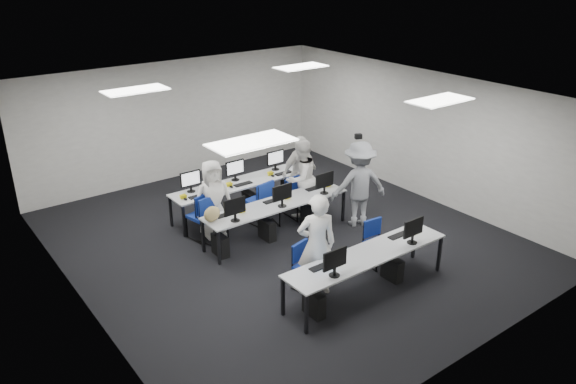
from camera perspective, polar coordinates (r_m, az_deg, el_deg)
room at (r=10.89m, az=-0.55°, el=2.20°), size 9.00×9.02×3.00m
ceiling_panels at (r=10.45m, az=-0.58°, el=9.83°), size 5.20×4.60×0.02m
desk_front at (r=9.59m, az=8.06°, el=-6.51°), size 3.20×0.70×0.73m
desk_mid at (r=11.35m, az=-1.13°, el=-1.38°), size 3.20×0.70×0.73m
desk_back at (r=12.42m, az=-4.92°, el=0.76°), size 3.20×0.70×0.73m
equipment_front at (r=9.63m, az=7.21°, el=-8.58°), size 2.51×0.41×1.19m
equipment_mid at (r=11.38m, az=-1.85°, el=-3.13°), size 2.91×0.41×1.19m
equipment_back at (r=12.66m, az=-4.18°, el=-0.37°), size 2.91×0.41×1.19m
chair_0 at (r=9.79m, az=1.98°, el=-8.42°), size 0.51×0.53×0.84m
chair_1 at (r=10.64m, az=9.04°, el=-5.95°), size 0.45×0.49×0.86m
chair_2 at (r=11.44m, az=-7.76°, el=-3.51°), size 0.61×0.63×0.95m
chair_3 at (r=12.01m, az=-2.05°, el=-2.16°), size 0.50×0.53×0.83m
chair_4 at (r=12.36m, az=1.15°, el=-1.30°), size 0.47×0.51×0.89m
chair_5 at (r=11.55m, az=-8.67°, el=-3.28°), size 0.56×0.59×0.96m
chair_6 at (r=12.10m, az=-2.91°, el=-1.74°), size 0.56×0.60×0.97m
chair_7 at (r=12.66m, az=0.08°, el=-0.78°), size 0.46×0.49×0.83m
handbag at (r=10.63m, az=-7.74°, el=-2.22°), size 0.40×0.31×0.29m
student_0 at (r=9.38m, az=2.92°, el=-5.39°), size 0.79×0.68×1.83m
student_1 at (r=12.24m, az=1.30°, el=1.41°), size 0.95×0.80×1.73m
student_2 at (r=11.43m, az=-7.61°, el=-0.69°), size 0.88×0.66×1.63m
student_3 at (r=12.65m, az=1.17°, el=2.04°), size 1.02×0.50×1.68m
photographer at (r=11.84m, az=7.23°, el=0.80°), size 1.37×1.10×1.86m
dslr_camera at (r=11.67m, az=7.16°, el=5.62°), size 0.20×0.22×0.10m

